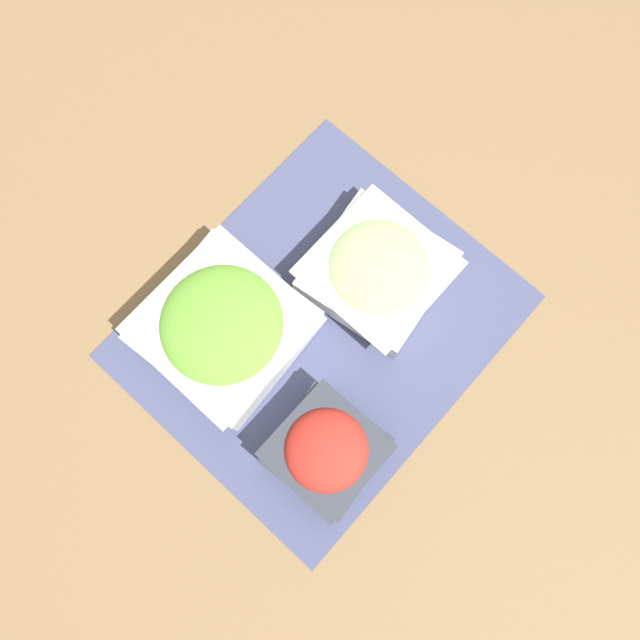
{
  "coord_description": "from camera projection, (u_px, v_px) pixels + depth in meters",
  "views": [
    {
      "loc": [
        0.13,
        0.12,
        0.78
      ],
      "look_at": [
        0.0,
        0.0,
        0.03
      ],
      "focal_mm": 35.0,
      "sensor_mm": 36.0,
      "label": 1
    }
  ],
  "objects": [
    {
      "name": "placemat",
      "position": [
        320.0,
        326.0,
        0.8
      ],
      "size": [
        0.45,
        0.38,
        0.0
      ],
      "color": "#474C70",
      "rests_on": "ground_plane"
    },
    {
      "name": "lettuce_bowl",
      "position": [
        224.0,
        328.0,
        0.76
      ],
      "size": [
        0.19,
        0.19,
        0.08
      ],
      "color": "white",
      "rests_on": "placemat"
    },
    {
      "name": "ground_plane",
      "position": [
        320.0,
        326.0,
        0.8
      ],
      "size": [
        3.0,
        3.0,
        0.0
      ],
      "primitive_type": "plane",
      "color": "olive"
    },
    {
      "name": "tomato_bowl",
      "position": [
        326.0,
        451.0,
        0.73
      ],
      "size": [
        0.13,
        0.13,
        0.08
      ],
      "color": "#333842",
      "rests_on": "placemat"
    },
    {
      "name": "cucumber_bowl",
      "position": [
        378.0,
        271.0,
        0.79
      ],
      "size": [
        0.18,
        0.18,
        0.05
      ],
      "color": "silver",
      "rests_on": "placemat"
    }
  ]
}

